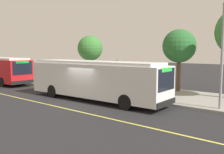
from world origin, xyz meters
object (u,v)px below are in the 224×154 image
(transit_bus_main, at_px, (95,79))
(pedestrian_commuter, at_px, (111,81))
(waiting_bench, at_px, (114,84))
(route_sign_post, at_px, (117,72))

(transit_bus_main, distance_m, pedestrian_commuter, 3.27)
(waiting_bench, bearing_deg, pedestrian_commuter, -59.36)
(pedestrian_commuter, bearing_deg, waiting_bench, 120.64)
(waiting_bench, height_order, pedestrian_commuter, pedestrian_commuter)
(transit_bus_main, height_order, pedestrian_commuter, transit_bus_main)
(waiting_bench, bearing_deg, route_sign_post, -43.82)
(transit_bus_main, bearing_deg, route_sign_post, 91.17)
(route_sign_post, relative_size, pedestrian_commuter, 1.66)
(route_sign_post, xyz_separation_m, pedestrian_commuter, (-0.98, 0.30, -0.84))
(waiting_bench, height_order, route_sign_post, route_sign_post)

